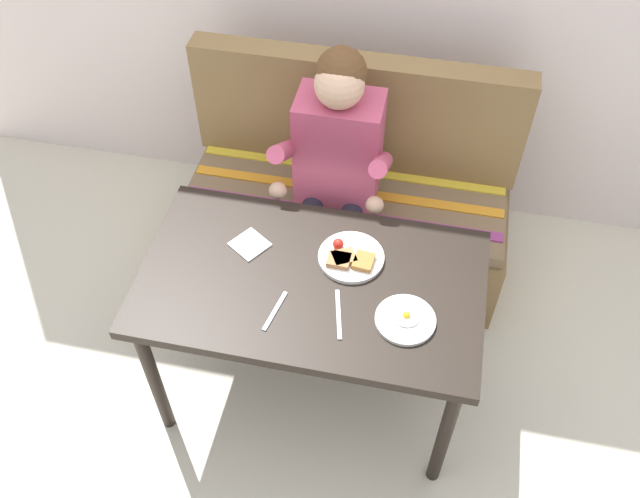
{
  "coord_description": "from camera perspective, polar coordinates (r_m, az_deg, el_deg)",
  "views": [
    {
      "loc": [
        0.33,
        -1.44,
        2.61
      ],
      "look_at": [
        0.0,
        0.15,
        0.72
      ],
      "focal_mm": 38.67,
      "sensor_mm": 36.0,
      "label": 1
    }
  ],
  "objects": [
    {
      "name": "plate_breakfast",
      "position": [
        2.43,
        2.53,
        -0.7
      ],
      "size": [
        0.24,
        0.24,
        0.05
      ],
      "color": "white",
      "rests_on": "table"
    },
    {
      "name": "napkin",
      "position": [
        2.5,
        -5.84,
        0.38
      ],
      "size": [
        0.16,
        0.16,
        0.01
      ],
      "primitive_type": "cube",
      "rotation": [
        0.0,
        0.0,
        -0.59
      ],
      "color": "silver",
      "rests_on": "table"
    },
    {
      "name": "person",
      "position": [
        2.78,
        1.27,
        7.13
      ],
      "size": [
        0.45,
        0.61,
        1.21
      ],
      "color": "#B74765",
      "rests_on": "ground"
    },
    {
      "name": "fork",
      "position": [
        2.31,
        -3.74,
        -5.12
      ],
      "size": [
        0.05,
        0.17,
        0.0
      ],
      "primitive_type": "cube",
      "rotation": [
        0.0,
        0.0,
        -0.2
      ],
      "color": "silver",
      "rests_on": "table"
    },
    {
      "name": "plate_eggs",
      "position": [
        2.29,
        7.08,
        -5.8
      ],
      "size": [
        0.2,
        0.2,
        0.04
      ],
      "color": "white",
      "rests_on": "table"
    },
    {
      "name": "couch",
      "position": [
        3.19,
        2.27,
        3.65
      ],
      "size": [
        1.44,
        0.56,
        1.0
      ],
      "color": "olive",
      "rests_on": "ground"
    },
    {
      "name": "table",
      "position": [
        2.45,
        -0.72,
        -3.7
      ],
      "size": [
        1.2,
        0.7,
        0.73
      ],
      "color": "black",
      "rests_on": "ground"
    },
    {
      "name": "knife",
      "position": [
        2.3,
        1.54,
        -5.41
      ],
      "size": [
        0.06,
        0.2,
        0.0
      ],
      "primitive_type": "cube",
      "rotation": [
        0.0,
        0.0,
        0.23
      ],
      "color": "silver",
      "rests_on": "table"
    },
    {
      "name": "ground_plane",
      "position": [
        3.0,
        -0.6,
        -11.16
      ],
      "size": [
        8.0,
        8.0,
        0.0
      ],
      "primitive_type": "plane",
      "color": "beige"
    }
  ]
}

